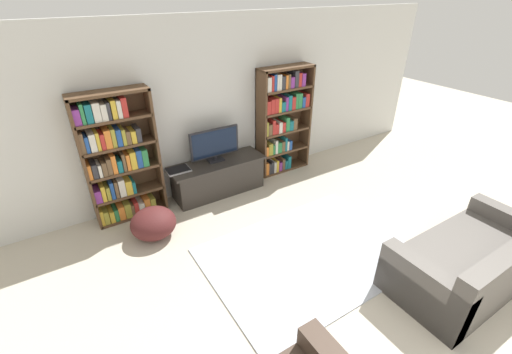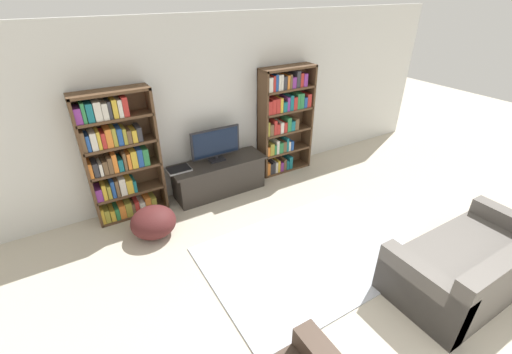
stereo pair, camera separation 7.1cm
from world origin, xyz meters
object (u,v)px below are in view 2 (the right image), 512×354
at_px(couch_right_sofa, 471,266).
at_px(beanbag_ottoman, 153,222).
at_px(tv_stand, 219,177).
at_px(bookshelf_right, 283,120).
at_px(bookshelf_left, 119,158).
at_px(television, 216,144).
at_px(laptop, 179,169).

relative_size(couch_right_sofa, beanbag_ottoman, 3.11).
relative_size(tv_stand, beanbag_ottoman, 2.54).
distance_m(bookshelf_right, couch_right_sofa, 3.37).
xyz_separation_m(bookshelf_left, tv_stand, (1.38, -0.13, -0.62)).
height_order(bookshelf_left, television, bookshelf_left).
distance_m(bookshelf_right, tv_stand, 1.45).
bearing_deg(television, bookshelf_left, 176.72).
distance_m(bookshelf_left, tv_stand, 1.52).
xyz_separation_m(bookshelf_right, beanbag_ottoman, (-2.49, -0.66, -0.74)).
height_order(bookshelf_left, couch_right_sofa, bookshelf_left).
bearing_deg(couch_right_sofa, television, 114.66).
distance_m(bookshelf_right, television, 1.29).
distance_m(tv_stand, couch_right_sofa, 3.50).
xyz_separation_m(television, laptop, (-0.62, -0.00, -0.26)).
bearing_deg(beanbag_ottoman, couch_right_sofa, -44.46).
bearing_deg(laptop, tv_stand, -4.21).
bearing_deg(bookshelf_left, beanbag_ottoman, -75.79).
xyz_separation_m(bookshelf_left, couch_right_sofa, (2.86, -3.30, -0.62)).
xyz_separation_m(tv_stand, couch_right_sofa, (1.48, -3.17, 0.00)).
bearing_deg(bookshelf_left, bookshelf_right, 0.01).
relative_size(laptop, couch_right_sofa, 0.19).
relative_size(tv_stand, laptop, 4.38).
distance_m(laptop, couch_right_sofa, 3.85).
relative_size(laptop, beanbag_ottoman, 0.58).
xyz_separation_m(bookshelf_right, couch_right_sofa, (0.20, -3.30, -0.67)).
distance_m(bookshelf_left, couch_right_sofa, 4.41).
relative_size(bookshelf_left, laptop, 5.29).
xyz_separation_m(tv_stand, beanbag_ottoman, (-1.21, -0.53, -0.08)).
height_order(television, beanbag_ottoman, television).
distance_m(bookshelf_right, laptop, 1.94).
bearing_deg(couch_right_sofa, laptop, 123.07).
height_order(tv_stand, laptop, laptop).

